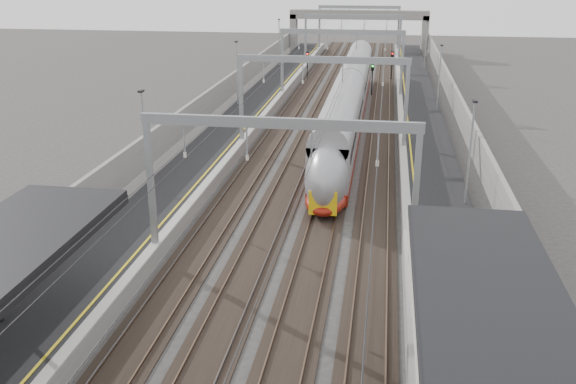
% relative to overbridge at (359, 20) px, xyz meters
% --- Properties ---
extents(platform_left, '(4.00, 120.00, 1.00)m').
position_rel_overbridge_xyz_m(platform_left, '(-8.00, -55.00, -4.81)').
color(platform_left, black).
rests_on(platform_left, ground).
extents(platform_right, '(4.00, 120.00, 1.00)m').
position_rel_overbridge_xyz_m(platform_right, '(8.00, -55.00, -4.81)').
color(platform_right, black).
rests_on(platform_right, ground).
extents(tracks, '(11.40, 140.00, 0.20)m').
position_rel_overbridge_xyz_m(tracks, '(0.00, -55.00, -5.26)').
color(tracks, black).
rests_on(tracks, ground).
extents(overhead_line, '(13.00, 140.00, 6.60)m').
position_rel_overbridge_xyz_m(overhead_line, '(0.00, -48.38, 0.83)').
color(overhead_line, gray).
rests_on(overhead_line, platform_left).
extents(overbridge, '(22.00, 2.20, 6.90)m').
position_rel_overbridge_xyz_m(overbridge, '(0.00, 0.00, 0.00)').
color(overbridge, slate).
rests_on(overbridge, ground).
extents(wall_left, '(0.30, 120.00, 3.20)m').
position_rel_overbridge_xyz_m(wall_left, '(-11.20, -55.00, -3.71)').
color(wall_left, slate).
rests_on(wall_left, ground).
extents(wall_right, '(0.30, 120.00, 3.20)m').
position_rel_overbridge_xyz_m(wall_right, '(11.20, -55.00, -3.71)').
color(wall_right, slate).
rests_on(wall_right, ground).
extents(train, '(2.58, 47.03, 4.09)m').
position_rel_overbridge_xyz_m(train, '(1.50, -50.04, -3.30)').
color(train, maroon).
rests_on(train, ground).
extents(signal_green, '(0.32, 0.32, 3.48)m').
position_rel_overbridge_xyz_m(signal_green, '(-5.20, -24.72, -2.89)').
color(signal_green, black).
rests_on(signal_green, ground).
extents(signal_red_near, '(0.32, 0.32, 3.48)m').
position_rel_overbridge_xyz_m(signal_red_near, '(3.20, -33.53, -2.89)').
color(signal_red_near, black).
rests_on(signal_red_near, ground).
extents(signal_red_far, '(0.32, 0.32, 3.48)m').
position_rel_overbridge_xyz_m(signal_red_far, '(5.40, -22.90, -2.89)').
color(signal_red_far, black).
rests_on(signal_red_far, ground).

